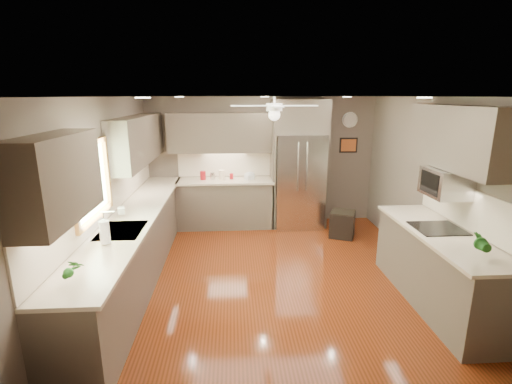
{
  "coord_description": "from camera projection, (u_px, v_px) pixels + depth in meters",
  "views": [
    {
      "loc": [
        -0.58,
        -4.81,
        2.51
      ],
      "look_at": [
        -0.23,
        0.6,
        1.1
      ],
      "focal_mm": 26.0,
      "sensor_mm": 36.0,
      "label": 1
    }
  ],
  "objects": [
    {
      "name": "floor",
      "position": [
        275.0,
        276.0,
        5.31
      ],
      "size": [
        5.0,
        5.0,
        0.0
      ],
      "primitive_type": "plane",
      "color": "#4A1E09",
      "rests_on": "ground"
    },
    {
      "name": "ceiling",
      "position": [
        277.0,
        97.0,
        4.68
      ],
      "size": [
        5.0,
        5.0,
        0.0
      ],
      "primitive_type": "plane",
      "rotation": [
        3.14,
        0.0,
        0.0
      ],
      "color": "white",
      "rests_on": "ground"
    },
    {
      "name": "wall_back",
      "position": [
        261.0,
        161.0,
        7.41
      ],
      "size": [
        4.5,
        0.0,
        4.5
      ],
      "primitive_type": "plane",
      "rotation": [
        1.57,
        0.0,
        0.0
      ],
      "color": "brown",
      "rests_on": "ground"
    },
    {
      "name": "wall_front",
      "position": [
        317.0,
        283.0,
        2.58
      ],
      "size": [
        4.5,
        0.0,
        4.5
      ],
      "primitive_type": "plane",
      "rotation": [
        -1.57,
        0.0,
        0.0
      ],
      "color": "brown",
      "rests_on": "ground"
    },
    {
      "name": "wall_left",
      "position": [
        105.0,
        195.0,
        4.86
      ],
      "size": [
        0.0,
        5.0,
        5.0
      ],
      "primitive_type": "plane",
      "rotation": [
        1.57,
        0.0,
        1.57
      ],
      "color": "brown",
      "rests_on": "ground"
    },
    {
      "name": "wall_right",
      "position": [
        437.0,
        190.0,
        5.14
      ],
      "size": [
        0.0,
        5.0,
        5.0
      ],
      "primitive_type": "plane",
      "rotation": [
        1.57,
        0.0,
        -1.57
      ],
      "color": "brown",
      "rests_on": "ground"
    },
    {
      "name": "canister_a",
      "position": [
        203.0,
        176.0,
        7.13
      ],
      "size": [
        0.13,
        0.13,
        0.17
      ],
      "primitive_type": "cylinder",
      "rotation": [
        0.0,
        0.0,
        -0.21
      ],
      "color": "maroon",
      "rests_on": "back_run"
    },
    {
      "name": "canister_b",
      "position": [
        213.0,
        176.0,
        7.14
      ],
      "size": [
        0.11,
        0.11,
        0.14
      ],
      "primitive_type": "cylinder",
      "rotation": [
        0.0,
        0.0,
        -0.18
      ],
      "color": "silver",
      "rests_on": "back_run"
    },
    {
      "name": "canister_c",
      "position": [
        222.0,
        175.0,
        7.14
      ],
      "size": [
        0.15,
        0.15,
        0.19
      ],
      "primitive_type": "cylinder",
      "rotation": [
        0.0,
        0.0,
        -0.32
      ],
      "color": "beige",
      "rests_on": "back_run"
    },
    {
      "name": "canister_d",
      "position": [
        231.0,
        176.0,
        7.18
      ],
      "size": [
        0.08,
        0.08,
        0.11
      ],
      "primitive_type": "cylinder",
      "rotation": [
        0.0,
        0.0,
        0.1
      ],
      "color": "maroon",
      "rests_on": "back_run"
    },
    {
      "name": "soap_bottle",
      "position": [
        122.0,
        210.0,
        4.94
      ],
      "size": [
        0.11,
        0.11,
        0.18
      ],
      "primitive_type": "imported",
      "rotation": [
        0.0,
        0.0,
        0.34
      ],
      "color": "white",
      "rests_on": "left_run"
    },
    {
      "name": "potted_plant_left",
      "position": [
        72.0,
        269.0,
        3.17
      ],
      "size": [
        0.15,
        0.1,
        0.28
      ],
      "primitive_type": "imported",
      "rotation": [
        0.0,
        0.0,
        -0.02
      ],
      "color": "#1D5719",
      "rests_on": "left_run"
    },
    {
      "name": "potted_plant_right",
      "position": [
        482.0,
        243.0,
        3.69
      ],
      "size": [
        0.18,
        0.16,
        0.3
      ],
      "primitive_type": "imported",
      "rotation": [
        0.0,
        0.0,
        -0.14
      ],
      "color": "#1D5719",
      "rests_on": "right_run"
    },
    {
      "name": "bowl",
      "position": [
        250.0,
        178.0,
        7.15
      ],
      "size": [
        0.31,
        0.31,
        0.06
      ],
      "primitive_type": "imported",
      "rotation": [
        0.0,
        0.0,
        0.39
      ],
      "color": "beige",
      "rests_on": "back_run"
    },
    {
      "name": "left_run",
      "position": [
        136.0,
        244.0,
        5.21
      ],
      "size": [
        0.65,
        4.7,
        1.45
      ],
      "color": "brown",
      "rests_on": "ground"
    },
    {
      "name": "back_run",
      "position": [
        226.0,
        202.0,
        7.27
      ],
      "size": [
        1.85,
        0.65,
        1.45
      ],
      "color": "brown",
      "rests_on": "ground"
    },
    {
      "name": "uppers",
      "position": [
        221.0,
        140.0,
        5.48
      ],
      "size": [
        4.5,
        4.7,
        0.95
      ],
      "color": "brown",
      "rests_on": "wall_left"
    },
    {
      "name": "window",
      "position": [
        91.0,
        181.0,
        4.3
      ],
      "size": [
        0.05,
        1.12,
        0.92
      ],
      "color": "#BFF2B2",
      "rests_on": "wall_left"
    },
    {
      "name": "sink",
      "position": [
        122.0,
        233.0,
        4.48
      ],
      "size": [
        0.5,
        0.7,
        0.32
      ],
      "color": "silver",
      "rests_on": "left_run"
    },
    {
      "name": "refrigerator",
      "position": [
        299.0,
        167.0,
        7.14
      ],
      "size": [
        1.06,
        0.75,
        2.45
      ],
      "color": "silver",
      "rests_on": "ground"
    },
    {
      "name": "right_run",
      "position": [
        439.0,
        266.0,
        4.54
      ],
      "size": [
        0.7,
        2.2,
        1.45
      ],
      "color": "brown",
      "rests_on": "ground"
    },
    {
      "name": "microwave",
      "position": [
        446.0,
        183.0,
        4.53
      ],
      "size": [
        0.43,
        0.55,
        0.34
      ],
      "color": "silver",
      "rests_on": "wall_right"
    },
    {
      "name": "ceiling_fan",
      "position": [
        274.0,
        109.0,
        5.01
      ],
      "size": [
        1.18,
        1.18,
        0.32
      ],
      "color": "white",
      "rests_on": "ceiling"
    },
    {
      "name": "recessed_lights",
      "position": [
        271.0,
        97.0,
        5.07
      ],
      "size": [
        2.84,
        3.14,
        0.01
      ],
      "color": "white",
      "rests_on": "ceiling"
    },
    {
      "name": "wall_clock",
      "position": [
        350.0,
        120.0,
        7.3
      ],
      "size": [
        0.3,
        0.03,
        0.3
      ],
      "color": "white",
      "rests_on": "wall_back"
    },
    {
      "name": "framed_print",
      "position": [
        348.0,
        145.0,
        7.42
      ],
      "size": [
        0.36,
        0.03,
        0.3
      ],
      "color": "black",
      "rests_on": "wall_back"
    },
    {
      "name": "stool",
      "position": [
        342.0,
        224.0,
        6.77
      ],
      "size": [
        0.55,
        0.55,
        0.49
      ],
      "color": "black",
      "rests_on": "ground"
    },
    {
      "name": "paper_towel",
      "position": [
        105.0,
        232.0,
        4.01
      ],
      "size": [
        0.11,
        0.11,
        0.27
      ],
      "color": "white",
      "rests_on": "left_run"
    }
  ]
}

